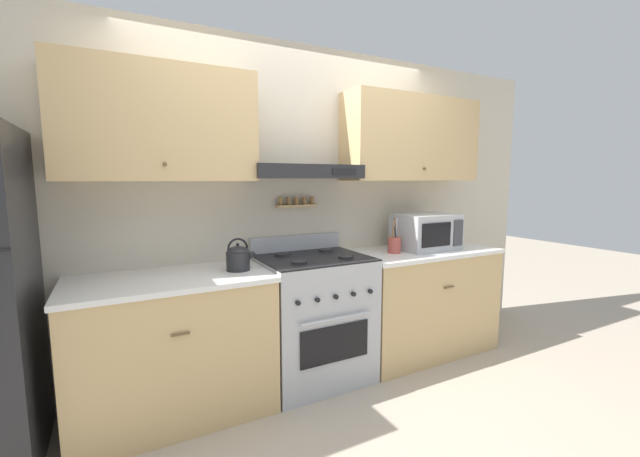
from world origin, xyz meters
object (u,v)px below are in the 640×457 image
object	(u,v)px
stove_range	(313,317)
tea_kettle	(238,257)
utensil_crock	(394,244)
microwave	(426,232)

from	to	relation	value
stove_range	tea_kettle	xyz separation A→B (m)	(-0.57, -0.02, 0.52)
stove_range	tea_kettle	distance (m)	0.77
stove_range	utensil_crock	bearing A→B (deg)	-1.49
utensil_crock	stove_range	bearing A→B (deg)	178.51
tea_kettle	utensil_crock	xyz separation A→B (m)	(1.31, 0.00, -0.01)
microwave	tea_kettle	bearing A→B (deg)	-179.38
microwave	utensil_crock	size ratio (longest dim) A/B	1.80
tea_kettle	microwave	world-z (taller)	microwave
stove_range	microwave	world-z (taller)	microwave
tea_kettle	microwave	bearing A→B (deg)	0.62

